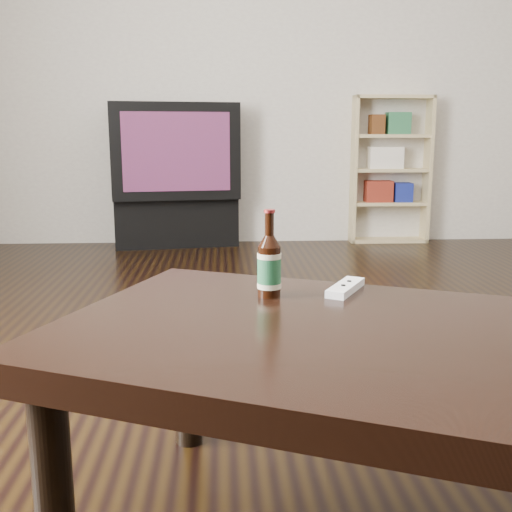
{
  "coord_description": "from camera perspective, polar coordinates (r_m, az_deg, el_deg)",
  "views": [
    {
      "loc": [
        -0.46,
        -1.6,
        0.83
      ],
      "look_at": [
        -0.39,
        -0.29,
        0.56
      ],
      "focal_mm": 42.0,
      "sensor_mm": 36.0,
      "label": 1
    }
  ],
  "objects": [
    {
      "name": "tv",
      "position": [
        4.56,
        -7.85,
        9.9
      ],
      "size": [
        0.99,
        0.7,
        0.68
      ],
      "rotation": [
        0.0,
        0.0,
        0.15
      ],
      "color": "black",
      "rests_on": "tv_stand"
    },
    {
      "name": "beer_bottle",
      "position": [
        1.35,
        1.27,
        -0.98
      ],
      "size": [
        0.07,
        0.07,
        0.2
      ],
      "rotation": [
        0.0,
        0.0,
        0.33
      ],
      "color": "black",
      "rests_on": "coffee_table"
    },
    {
      "name": "coffee_table",
      "position": [
        1.17,
        11.39,
        -10.05
      ],
      "size": [
        1.42,
        1.14,
        0.46
      ],
      "rotation": [
        0.0,
        0.0,
        -0.4
      ],
      "color": "black",
      "rests_on": "floor"
    },
    {
      "name": "bookshelf",
      "position": [
        4.79,
        12.39,
        8.31
      ],
      "size": [
        0.6,
        0.28,
        1.11
      ],
      "rotation": [
        0.0,
        0.0,
        -0.01
      ],
      "color": "tan",
      "rests_on": "floor"
    },
    {
      "name": "remote",
      "position": [
        1.42,
        8.52,
        -3.0
      ],
      "size": [
        0.12,
        0.16,
        0.02
      ],
      "rotation": [
        0.0,
        0.0,
        -0.52
      ],
      "color": "white",
      "rests_on": "coffee_table"
    },
    {
      "name": "wall_back",
      "position": [
        4.67,
        2.54,
        18.01
      ],
      "size": [
        5.0,
        0.02,
        2.7
      ],
      "primitive_type": "cube",
      "color": "#B3A89C",
      "rests_on": "ground"
    },
    {
      "name": "tv_stand",
      "position": [
        4.6,
        -7.67,
        3.4
      ],
      "size": [
        0.96,
        0.58,
        0.36
      ],
      "primitive_type": "cube",
      "rotation": [
        0.0,
        0.0,
        0.15
      ],
      "color": "black",
      "rests_on": "floor"
    },
    {
      "name": "floor",
      "position": [
        1.86,
        11.91,
        -15.17
      ],
      "size": [
        5.0,
        6.0,
        0.01
      ],
      "primitive_type": "cube",
      "color": "black",
      "rests_on": "ground"
    }
  ]
}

